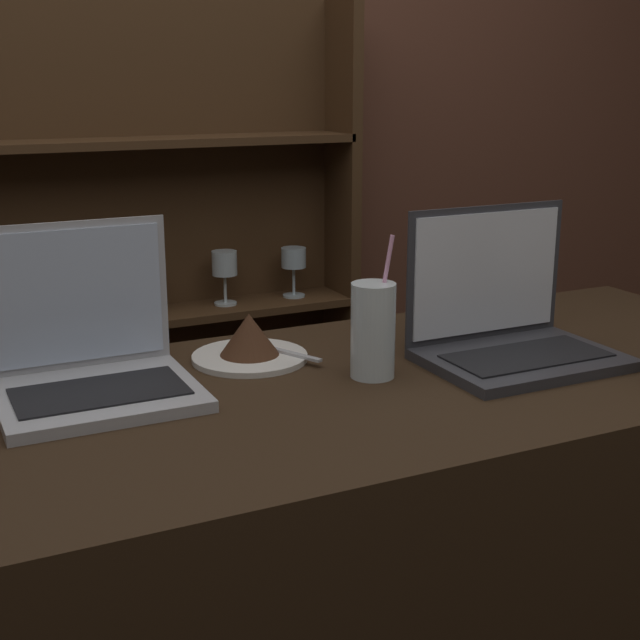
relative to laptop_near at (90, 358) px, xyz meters
The scene contains 6 objects.
back_wall 1.02m from the laptop_near, 72.67° to the left, with size 7.00×0.06×2.70m.
back_shelf 0.92m from the laptop_near, 76.55° to the left, with size 1.30×0.18×1.74m.
laptop_near is the anchor object (origin of this frame).
laptop_far 0.70m from the laptop_near, 11.41° to the right, with size 0.32×0.23×0.26m.
cake_plate 0.28m from the laptop_near, ahead, with size 0.20×0.20×0.08m.
water_glass 0.44m from the laptop_near, 16.03° to the right, with size 0.07×0.07×0.23m.
Camera 1 is at (-0.54, -0.85, 1.55)m, focal length 50.00 mm.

